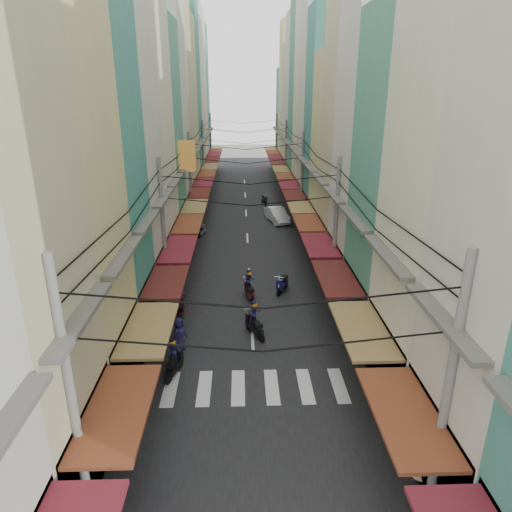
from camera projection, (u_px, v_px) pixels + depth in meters
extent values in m
plane|color=slate|center=(251.00, 319.00, 24.55)|extent=(160.00, 160.00, 0.00)
cube|color=black|center=(246.00, 219.00, 43.29)|extent=(10.00, 80.00, 0.02)
cube|color=gray|center=(178.00, 219.00, 43.08)|extent=(3.00, 80.00, 0.06)
cube|color=gray|center=(314.00, 218.00, 43.49)|extent=(3.00, 80.00, 0.06)
cube|color=silver|center=(170.00, 389.00, 18.81)|extent=(0.55, 2.40, 0.01)
cube|color=silver|center=(204.00, 388.00, 18.85)|extent=(0.55, 2.40, 0.01)
cube|color=silver|center=(238.00, 387.00, 18.90)|extent=(0.55, 2.40, 0.01)
cube|color=silver|center=(272.00, 387.00, 18.94)|extent=(0.55, 2.40, 0.01)
cube|color=silver|center=(305.00, 386.00, 18.98)|extent=(0.55, 2.40, 0.01)
cube|color=silver|center=(339.00, 385.00, 19.03)|extent=(0.55, 2.40, 0.01)
cube|color=black|center=(72.00, 450.00, 13.53)|extent=(1.20, 4.53, 3.20)
cube|color=brown|center=(118.00, 410.00, 13.09)|extent=(1.80, 4.34, 0.12)
cube|color=#595651|center=(81.00, 317.00, 12.03)|extent=(0.50, 4.24, 0.15)
cube|color=tan|center=(23.00, 205.00, 15.68)|extent=(6.00, 4.70, 15.81)
cube|color=black|center=(113.00, 361.00, 17.94)|extent=(1.20, 4.52, 3.20)
cube|color=olive|center=(149.00, 329.00, 17.51)|extent=(1.80, 4.33, 0.12)
cube|color=#595651|center=(124.00, 256.00, 16.44)|extent=(0.50, 4.23, 0.15)
cube|color=#3B8272|center=(63.00, 140.00, 19.30)|extent=(6.00, 4.30, 19.25)
cube|color=black|center=(137.00, 309.00, 22.16)|extent=(1.20, 4.13, 3.20)
cube|color=#511B17|center=(166.00, 282.00, 21.72)|extent=(1.80, 3.96, 0.12)
cube|color=#595651|center=(147.00, 221.00, 20.66)|extent=(0.50, 3.87, 0.15)
cube|color=beige|center=(94.00, 113.00, 23.43)|extent=(6.00, 5.14, 20.93)
cube|color=black|center=(154.00, 272.00, 26.59)|extent=(1.20, 4.94, 3.20)
cube|color=maroon|center=(179.00, 249.00, 26.15)|extent=(1.80, 4.73, 0.12)
cube|color=#595651|center=(164.00, 198.00, 25.09)|extent=(0.50, 4.63, 0.15)
cube|color=beige|center=(121.00, 138.00, 28.77)|extent=(6.00, 4.95, 17.43)
cube|color=black|center=(167.00, 244.00, 31.32)|extent=(1.20, 4.75, 3.20)
cube|color=brown|center=(188.00, 224.00, 30.88)|extent=(1.80, 4.56, 0.12)
cube|color=#595651|center=(176.00, 180.00, 29.82)|extent=(0.50, 4.46, 0.15)
cube|color=#488C76|center=(139.00, 139.00, 33.63)|extent=(6.00, 4.99, 16.32)
cube|color=black|center=(177.00, 224.00, 35.98)|extent=(1.20, 4.80, 3.20)
cube|color=olive|center=(195.00, 206.00, 35.54)|extent=(1.80, 4.60, 0.12)
cube|color=#595651|center=(184.00, 168.00, 34.48)|extent=(0.50, 4.50, 0.15)
cube|color=beige|center=(147.00, 91.00, 37.01)|extent=(6.00, 4.65, 22.87)
cube|color=black|center=(184.00, 209.00, 40.50)|extent=(1.20, 4.46, 3.20)
cube|color=#511B17|center=(200.00, 193.00, 40.06)|extent=(1.80, 4.27, 0.12)
cube|color=#595651|center=(191.00, 158.00, 39.00)|extent=(0.50, 4.18, 0.15)
cube|color=tan|center=(158.00, 104.00, 41.87)|extent=(6.00, 4.89, 20.58)
cube|color=black|center=(189.00, 196.00, 44.97)|extent=(1.20, 4.70, 3.20)
cube|color=maroon|center=(204.00, 182.00, 44.53)|extent=(1.80, 4.50, 0.12)
cube|color=#595651|center=(196.00, 151.00, 43.47)|extent=(0.50, 4.40, 0.15)
cube|color=tan|center=(167.00, 113.00, 46.66)|extent=(6.00, 4.52, 18.44)
cube|color=black|center=(194.00, 187.00, 49.38)|extent=(1.20, 4.34, 3.20)
cube|color=brown|center=(207.00, 174.00, 48.94)|extent=(1.80, 4.16, 0.12)
cube|color=#595651|center=(200.00, 145.00, 47.88)|extent=(0.50, 4.07, 0.15)
cube|color=#3B8272|center=(173.00, 101.00, 50.83)|extent=(6.00, 5.20, 20.63)
cube|color=black|center=(198.00, 178.00, 53.93)|extent=(1.20, 4.99, 3.20)
cube|color=olive|center=(210.00, 166.00, 53.49)|extent=(1.80, 4.78, 0.12)
cube|color=#595651|center=(203.00, 140.00, 52.43)|extent=(0.50, 4.68, 0.15)
cube|color=beige|center=(178.00, 86.00, 55.05)|extent=(6.00, 4.94, 23.70)
cube|color=black|center=(201.00, 171.00, 58.68)|extent=(1.20, 4.74, 3.20)
cube|color=#511B17|center=(212.00, 160.00, 58.24)|extent=(1.80, 4.55, 0.12)
cube|color=#595651|center=(206.00, 136.00, 57.18)|extent=(0.50, 4.45, 0.15)
cube|color=beige|center=(183.00, 97.00, 60.13)|extent=(6.00, 4.96, 21.12)
cube|color=black|center=(204.00, 165.00, 63.32)|extent=(1.20, 4.76, 3.20)
cube|color=maroon|center=(214.00, 155.00, 62.88)|extent=(1.80, 4.56, 0.12)
cube|color=#595651|center=(209.00, 132.00, 61.82)|extent=(0.50, 4.46, 0.15)
cube|color=#488C76|center=(187.00, 101.00, 65.03)|extent=(6.00, 5.04, 19.90)
cube|color=black|center=(206.00, 160.00, 68.00)|extent=(1.20, 4.84, 3.20)
cube|color=brown|center=(216.00, 150.00, 67.57)|extent=(1.80, 4.64, 0.12)
cube|color=#595651|center=(211.00, 129.00, 66.50)|extent=(0.50, 4.54, 0.15)
cube|color=#553713|center=(187.00, 156.00, 33.23)|extent=(1.20, 0.40, 2.20)
cube|color=black|center=(450.00, 451.00, 13.49)|extent=(1.20, 4.54, 3.20)
cube|color=brown|center=(405.00, 413.00, 12.95)|extent=(1.80, 4.35, 0.12)
cube|color=#595651|center=(442.00, 319.00, 11.93)|extent=(0.50, 4.25, 0.15)
cube|color=beige|center=(502.00, 104.00, 14.78)|extent=(6.00, 4.97, 22.38)
cube|color=black|center=(397.00, 359.00, 18.03)|extent=(1.20, 4.78, 3.20)
cube|color=olive|center=(362.00, 329.00, 17.50)|extent=(1.80, 4.58, 0.12)
cube|color=#595651|center=(387.00, 255.00, 16.48)|extent=(0.50, 4.48, 0.15)
cube|color=#488C76|center=(427.00, 185.00, 20.73)|extent=(6.00, 5.03, 15.08)
cube|color=black|center=(364.00, 303.00, 22.72)|extent=(1.20, 4.83, 3.20)
cube|color=#511B17|center=(336.00, 278.00, 22.19)|extent=(1.80, 4.63, 0.12)
cube|color=#595651|center=(354.00, 218.00, 21.17)|extent=(0.50, 4.53, 0.15)
cube|color=beige|center=(400.00, 105.00, 24.19)|extent=(6.00, 4.79, 21.66)
cube|color=black|center=(343.00, 267.00, 27.32)|extent=(1.20, 4.60, 3.20)
cube|color=maroon|center=(320.00, 245.00, 26.79)|extent=(1.80, 4.41, 0.12)
cube|color=#595651|center=(334.00, 195.00, 25.77)|extent=(0.50, 4.31, 0.15)
cube|color=tan|center=(375.00, 110.00, 28.72)|extent=(6.00, 4.52, 20.74)
cube|color=black|center=(329.00, 242.00, 31.69)|extent=(1.20, 4.34, 3.20)
cube|color=brown|center=(308.00, 223.00, 31.16)|extent=(1.80, 4.16, 0.12)
cube|color=#595651|center=(320.00, 179.00, 30.13)|extent=(0.50, 4.07, 0.15)
cube|color=tan|center=(354.00, 154.00, 33.92)|extent=(6.00, 4.12, 14.13)
cube|color=black|center=(319.00, 225.00, 35.74)|extent=(1.20, 3.96, 3.20)
cube|color=olive|center=(300.00, 207.00, 35.21)|extent=(1.80, 3.79, 0.12)
cube|color=#595651|center=(310.00, 168.00, 34.19)|extent=(0.50, 3.71, 0.15)
cube|color=#3B8272|center=(344.00, 125.00, 37.30)|extent=(6.00, 4.40, 17.68)
cube|color=black|center=(311.00, 211.00, 39.74)|extent=(1.20, 4.23, 3.20)
cube|color=#511B17|center=(294.00, 195.00, 39.20)|extent=(1.80, 4.05, 0.12)
cube|color=#595651|center=(303.00, 160.00, 38.18)|extent=(0.50, 3.96, 0.15)
cube|color=beige|center=(335.00, 92.00, 40.68)|extent=(6.00, 4.64, 22.59)
cube|color=black|center=(304.00, 199.00, 43.97)|extent=(1.20, 4.45, 3.20)
cube|color=maroon|center=(289.00, 185.00, 43.44)|extent=(1.80, 4.26, 0.12)
cube|color=#595651|center=(297.00, 153.00, 42.42)|extent=(0.50, 4.17, 0.15)
cube|color=beige|center=(326.00, 99.00, 44.96)|extent=(6.00, 4.00, 21.25)
cube|color=black|center=(299.00, 190.00, 48.02)|extent=(1.20, 3.84, 3.20)
cube|color=brown|center=(285.00, 176.00, 47.49)|extent=(1.80, 3.68, 0.12)
cube|color=#595651|center=(292.00, 147.00, 46.47)|extent=(0.50, 3.60, 0.15)
cube|color=#488C76|center=(319.00, 93.00, 49.00)|extent=(6.00, 5.01, 22.33)
cube|color=black|center=(294.00, 181.00, 52.24)|extent=(1.20, 4.81, 3.20)
cube|color=olive|center=(281.00, 169.00, 51.71)|extent=(1.80, 4.61, 0.12)
cube|color=#595651|center=(287.00, 142.00, 50.69)|extent=(0.50, 4.51, 0.15)
cube|color=beige|center=(311.00, 104.00, 54.14)|extent=(6.00, 5.00, 19.71)
cube|color=black|center=(289.00, 174.00, 56.93)|extent=(1.20, 4.80, 3.20)
cube|color=#511B17|center=(278.00, 162.00, 56.40)|extent=(1.80, 4.60, 0.12)
cube|color=#595651|center=(283.00, 137.00, 55.38)|extent=(0.50, 4.50, 0.15)
cube|color=tan|center=(305.00, 114.00, 59.00)|extent=(6.00, 4.32, 16.86)
cube|color=black|center=(286.00, 167.00, 61.30)|extent=(1.20, 4.15, 3.20)
cube|color=maroon|center=(275.00, 157.00, 60.77)|extent=(1.80, 3.97, 0.12)
cube|color=#595651|center=(280.00, 134.00, 59.75)|extent=(0.50, 3.89, 0.15)
cube|color=tan|center=(302.00, 101.00, 62.52)|extent=(6.00, 4.33, 19.96)
cube|color=black|center=(283.00, 162.00, 65.36)|extent=(1.20, 4.16, 3.20)
cube|color=brown|center=(273.00, 153.00, 64.82)|extent=(1.80, 3.99, 0.12)
cube|color=#595651|center=(278.00, 131.00, 63.80)|extent=(0.50, 3.90, 0.15)
cube|color=#3B8272|center=(297.00, 120.00, 67.81)|extent=(6.00, 4.88, 14.34)
cube|color=black|center=(280.00, 158.00, 69.67)|extent=(1.20, 4.68, 3.20)
cube|color=olive|center=(271.00, 149.00, 69.14)|extent=(1.80, 4.49, 0.12)
cube|color=#595651|center=(275.00, 128.00, 68.12)|extent=(0.50, 4.39, 0.15)
cylinder|color=slate|center=(72.00, 402.00, 11.72)|extent=(0.26, 0.26, 8.20)
cylinder|color=slate|center=(447.00, 394.00, 12.03)|extent=(0.26, 0.26, 8.20)
cylinder|color=slate|center=(163.00, 231.00, 25.78)|extent=(0.26, 0.26, 8.20)
cylinder|color=slate|center=(335.00, 229.00, 26.09)|extent=(0.26, 0.26, 8.20)
cylinder|color=slate|center=(190.00, 180.00, 39.84)|extent=(0.26, 0.26, 8.20)
cylinder|color=slate|center=(302.00, 179.00, 40.15)|extent=(0.26, 0.26, 8.20)
cylinder|color=slate|center=(203.00, 156.00, 53.90)|extent=(0.26, 0.26, 8.20)
cylinder|color=slate|center=(286.00, 156.00, 54.21)|extent=(0.26, 0.26, 8.20)
cylinder|color=slate|center=(211.00, 142.00, 67.96)|extent=(0.26, 0.26, 8.20)
cylinder|color=slate|center=(276.00, 142.00, 68.27)|extent=(0.26, 0.26, 8.20)
imported|color=white|center=(277.00, 222.00, 42.31)|extent=(4.90, 2.88, 1.62)
imported|color=black|center=(342.00, 294.00, 27.54)|extent=(1.91, 1.01, 1.25)
cylinder|color=black|center=(177.00, 362.00, 20.27)|extent=(0.10, 0.51, 0.51)
cylinder|color=black|center=(173.00, 379.00, 19.07)|extent=(0.10, 0.51, 0.51)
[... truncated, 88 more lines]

